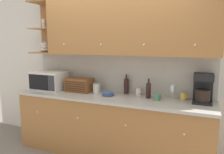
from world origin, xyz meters
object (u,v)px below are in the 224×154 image
(second_wine_bottle, at_px, (126,85))
(coffee_maker, at_px, (203,88))
(microwave, at_px, (49,81))
(mug, at_px, (139,92))
(mug_blue_second, at_px, (157,97))
(bowl_stack_on_counter, at_px, (108,93))
(storage_canister, at_px, (97,88))
(wine_bottle, at_px, (148,89))
(mug_patterned_third, at_px, (183,96))
(wine_glass, at_px, (172,89))
(bread_box, at_px, (79,85))

(second_wine_bottle, relative_size, coffee_maker, 0.78)
(microwave, xyz_separation_m, mug, (1.54, 0.21, -0.10))
(microwave, relative_size, mug_blue_second, 5.40)
(microwave, bearing_deg, bowl_stack_on_counter, 0.25)
(storage_canister, distance_m, bowl_stack_on_counter, 0.25)
(bowl_stack_on_counter, bearing_deg, wine_bottle, 8.40)
(storage_canister, distance_m, mug_patterned_third, 1.33)
(bowl_stack_on_counter, bearing_deg, mug_patterned_third, 8.76)
(wine_bottle, distance_m, mug_patterned_third, 0.49)
(bowl_stack_on_counter, height_order, coffee_maker, coffee_maker)
(wine_glass, height_order, mug_patterned_third, wine_glass)
(microwave, xyz_separation_m, wine_bottle, (1.72, 0.09, -0.03))
(second_wine_bottle, distance_m, wine_glass, 0.73)
(mug_patterned_third, bearing_deg, bowl_stack_on_counter, -171.24)
(microwave, bearing_deg, mug_patterned_third, 4.49)
(storage_canister, xyz_separation_m, bowl_stack_on_counter, (0.24, -0.08, -0.05))
(bowl_stack_on_counter, distance_m, mug, 0.47)
(mug, xyz_separation_m, mug_patterned_third, (0.66, -0.04, -0.00))
(storage_canister, relative_size, bowl_stack_on_counter, 0.84)
(wine_bottle, height_order, coffee_maker, coffee_maker)
(mug_patterned_third, bearing_deg, coffee_maker, -8.78)
(microwave, xyz_separation_m, wine_glass, (2.05, 0.15, -0.01))
(microwave, bearing_deg, mug_blue_second, 0.65)
(wine_glass, height_order, coffee_maker, coffee_maker)
(storage_canister, height_order, coffee_maker, coffee_maker)
(wine_glass, xyz_separation_m, mug_patterned_third, (0.15, 0.03, -0.10))
(mug_blue_second, height_order, mug_patterned_third, mug_patterned_third)
(storage_canister, bearing_deg, mug_patterned_third, 3.79)
(bread_box, bearing_deg, storage_canister, 1.55)
(bread_box, distance_m, storage_canister, 0.32)
(wine_glass, bearing_deg, coffee_maker, -1.69)
(second_wine_bottle, bearing_deg, mug, -5.37)
(wine_bottle, xyz_separation_m, mug_patterned_third, (0.48, 0.08, -0.08))
(microwave, distance_m, mug_patterned_third, 2.21)
(second_wine_bottle, height_order, mug_blue_second, second_wine_bottle)
(second_wine_bottle, bearing_deg, coffee_maker, -4.97)
(microwave, height_order, mug_patterned_third, microwave)
(bread_box, height_order, bowl_stack_on_counter, bread_box)
(bread_box, xyz_separation_m, bowl_stack_on_counter, (0.55, -0.07, -0.08))
(mug, height_order, wine_glass, wine_glass)
(storage_canister, xyz_separation_m, mug, (0.66, 0.13, -0.03))
(mug_patterned_third, distance_m, coffee_maker, 0.29)
(bread_box, distance_m, mug_blue_second, 1.30)
(storage_canister, relative_size, wine_glass, 0.74)
(wine_glass, bearing_deg, mug, 172.66)
(bread_box, relative_size, mug_patterned_third, 3.96)
(second_wine_bottle, height_order, wine_glass, second_wine_bottle)
(wine_bottle, xyz_separation_m, mug_blue_second, (0.14, -0.07, -0.08))
(storage_canister, relative_size, second_wine_bottle, 0.52)
(bowl_stack_on_counter, bearing_deg, storage_canister, 161.23)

